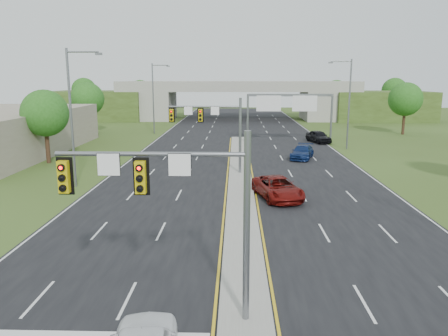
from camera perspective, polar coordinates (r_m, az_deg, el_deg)
name	(u,v)px	position (r m, az deg, el deg)	size (l,w,h in m)	color
ground	(246,323)	(16.83, 2.84, -19.51)	(240.00, 240.00, 0.00)	#354719
road	(239,155)	(50.16, 1.99, 1.65)	(24.00, 160.00, 0.02)	black
median	(240,178)	(38.38, 2.11, -1.32)	(2.00, 54.00, 0.16)	gray
lane_markings	(234,166)	(44.17, 1.26, 0.31)	(23.72, 160.00, 0.01)	gold
signal_mast_near	(181,197)	(14.98, -5.68, -3.80)	(6.62, 0.60, 7.00)	slate
signal_mast_far	(215,123)	(39.57, -1.16, 5.87)	(6.62, 0.60, 7.00)	slate
sign_gantry	(289,105)	(59.84, 8.44, 8.20)	(11.58, 0.44, 6.67)	slate
overpass	(238,103)	(94.54, 1.82, 8.51)	(80.00, 14.00, 8.10)	gray
lightpole_l_mid	(73,112)	(36.83, -19.09, 6.96)	(2.85, 0.25, 11.00)	slate
lightpole_l_far	(154,95)	(70.64, -9.08, 9.38)	(2.85, 0.25, 11.00)	slate
lightpole_r_far	(348,100)	(56.16, 15.85, 8.55)	(2.85, 0.25, 11.00)	slate
tree_l_near	(45,113)	(48.67, -22.36, 6.62)	(4.80, 4.80, 7.60)	#382316
tree_l_mid	(87,99)	(73.38, -17.41, 8.62)	(5.20, 5.20, 8.12)	#382316
tree_r_mid	(405,99)	(74.32, 22.62, 8.29)	(5.20, 5.20, 8.12)	#382316
tree_back_a	(84,90)	(114.77, -17.82, 9.66)	(6.00, 6.00, 8.85)	#382316
tree_back_b	(140,92)	(110.99, -10.87, 9.78)	(5.60, 5.60, 8.32)	#382316
tree_back_c	(336,92)	(111.16, 14.45, 9.63)	(5.60, 5.60, 8.32)	#382316
tree_back_d	(394,90)	(115.03, 21.37, 9.42)	(6.00, 6.00, 8.85)	#382316
car_far_a	(278,188)	(32.33, 7.03, -2.59)	(2.61, 5.67, 1.58)	#610C09
car_far_b	(302,152)	(48.75, 10.18, 2.06)	(2.04, 5.01, 1.46)	#0C1E4B
car_far_c	(319,136)	(61.60, 12.24, 4.05)	(1.96, 4.87, 1.66)	black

